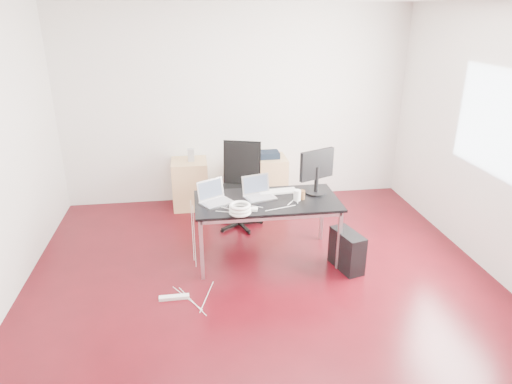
{
  "coord_description": "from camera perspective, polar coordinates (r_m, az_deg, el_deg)",
  "views": [
    {
      "loc": [
        -0.66,
        -4.01,
        2.7
      ],
      "look_at": [
        0.0,
        0.55,
        0.85
      ],
      "focal_mm": 32.0,
      "sensor_mm": 36.0,
      "label": 1
    }
  ],
  "objects": [
    {
      "name": "room_shell",
      "position": [
        4.28,
        1.53,
        4.19
      ],
      "size": [
        5.0,
        5.0,
        5.0
      ],
      "color": "#3A060C",
      "rests_on": "ground"
    },
    {
      "name": "desk",
      "position": [
        5.09,
        1.36,
        -1.54
      ],
      "size": [
        1.6,
        0.8,
        0.73
      ],
      "color": "black",
      "rests_on": "ground"
    },
    {
      "name": "office_chair",
      "position": [
        5.99,
        -2.02,
        1.39
      ],
      "size": [
        0.6,
        0.62,
        1.08
      ],
      "rotation": [
        0.0,
        0.0,
        -0.3
      ],
      "color": "black",
      "rests_on": "ground"
    },
    {
      "name": "filing_cabinet_left",
      "position": [
        6.67,
        -8.22,
        1.02
      ],
      "size": [
        0.5,
        0.5,
        0.7
      ],
      "primitive_type": "cube",
      "color": "tan",
      "rests_on": "ground"
    },
    {
      "name": "filing_cabinet_right",
      "position": [
        6.76,
        1.58,
        1.52
      ],
      "size": [
        0.5,
        0.5,
        0.7
      ],
      "primitive_type": "cube",
      "color": "tan",
      "rests_on": "ground"
    },
    {
      "name": "pc_tower",
      "position": [
        5.19,
        11.28,
        -7.17
      ],
      "size": [
        0.31,
        0.49,
        0.44
      ],
      "primitive_type": "cube",
      "rotation": [
        0.0,
        0.0,
        0.27
      ],
      "color": "black",
      "rests_on": "ground"
    },
    {
      "name": "wastebasket",
      "position": [
        6.5,
        -0.62,
        -1.32
      ],
      "size": [
        0.29,
        0.29,
        0.28
      ],
      "primitive_type": "cylinder",
      "rotation": [
        0.0,
        0.0,
        0.26
      ],
      "color": "black",
      "rests_on": "ground"
    },
    {
      "name": "power_strip",
      "position": [
        4.76,
        -10.2,
        -12.83
      ],
      "size": [
        0.3,
        0.06,
        0.04
      ],
      "primitive_type": "cube",
      "rotation": [
        0.0,
        0.0,
        0.01
      ],
      "color": "white",
      "rests_on": "ground"
    },
    {
      "name": "laptop_left",
      "position": [
        5.02,
        -5.26,
        -0.64
      ],
      "size": [
        0.41,
        0.38,
        0.23
      ],
      "rotation": [
        0.0,
        0.0,
        0.53
      ],
      "color": "silver",
      "rests_on": "desk"
    },
    {
      "name": "laptop_right",
      "position": [
        5.14,
        0.29,
        -0.02
      ],
      "size": [
        0.39,
        0.33,
        0.23
      ],
      "rotation": [
        0.0,
        0.0,
        0.28
      ],
      "color": "silver",
      "rests_on": "desk"
    },
    {
      "name": "monitor",
      "position": [
        5.22,
        7.6,
        2.84
      ],
      "size": [
        0.43,
        0.26,
        0.51
      ],
      "rotation": [
        0.0,
        0.0,
        0.43
      ],
      "color": "black",
      "rests_on": "desk"
    },
    {
      "name": "keyboard",
      "position": [
        5.28,
        2.71,
        0.08
      ],
      "size": [
        0.45,
        0.18,
        0.02
      ],
      "primitive_type": "cube",
      "rotation": [
        0.0,
        0.0,
        0.08
      ],
      "color": "white",
      "rests_on": "desk"
    },
    {
      "name": "cup_white",
      "position": [
        5.06,
        5.16,
        -0.4
      ],
      "size": [
        0.09,
        0.09,
        0.12
      ],
      "primitive_type": "cylinder",
      "rotation": [
        0.0,
        0.0,
        0.15
      ],
      "color": "white",
      "rests_on": "desk"
    },
    {
      "name": "cup_brown",
      "position": [
        5.11,
        5.72,
        -0.34
      ],
      "size": [
        0.08,
        0.08,
        0.1
      ],
      "primitive_type": "cylinder",
      "rotation": [
        0.0,
        0.0,
        0.03
      ],
      "color": "brown",
      "rests_on": "desk"
    },
    {
      "name": "cable_coil",
      "position": [
        4.72,
        -2.01,
        -2.12
      ],
      "size": [
        0.24,
        0.24,
        0.11
      ],
      "rotation": [
        0.0,
        0.0,
        0.14
      ],
      "color": "white",
      "rests_on": "desk"
    },
    {
      "name": "power_adapter",
      "position": [
        4.81,
        -0.24,
        -2.16
      ],
      "size": [
        0.09,
        0.09,
        0.03
      ],
      "primitive_type": "cube",
      "rotation": [
        0.0,
        0.0,
        -0.26
      ],
      "color": "white",
      "rests_on": "desk"
    },
    {
      "name": "speaker",
      "position": [
        6.52,
        -8.14,
        4.61
      ],
      "size": [
        0.09,
        0.08,
        0.18
      ],
      "primitive_type": "cube",
      "rotation": [
        0.0,
        0.0,
        0.01
      ],
      "color": "#9E9E9E",
      "rests_on": "filing_cabinet_left"
    },
    {
      "name": "navy_garment",
      "position": [
        6.62,
        1.57,
        4.7
      ],
      "size": [
        0.31,
        0.25,
        0.09
      ],
      "primitive_type": "cube",
      "rotation": [
        0.0,
        0.0,
        0.02
      ],
      "color": "black",
      "rests_on": "filing_cabinet_right"
    }
  ]
}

